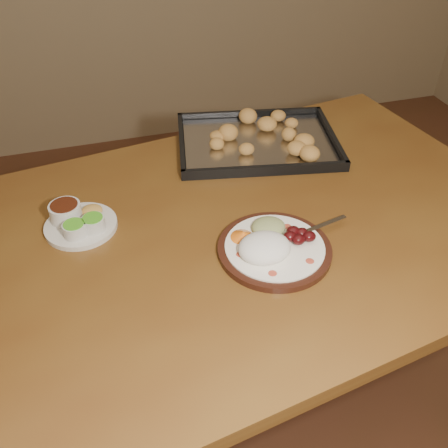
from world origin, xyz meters
name	(u,v)px	position (x,y,z in m)	size (l,w,h in m)	color
dining_table	(219,261)	(-0.06, 0.17, 0.65)	(1.62, 1.12, 0.75)	brown
dinner_plate	(272,246)	(0.03, 0.06, 0.77)	(0.32, 0.25, 0.06)	black
condiment_saucer	(78,221)	(-0.36, 0.27, 0.77)	(0.16, 0.16, 0.06)	beige
baking_tray	(257,140)	(0.15, 0.50, 0.77)	(0.50, 0.41, 0.05)	black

